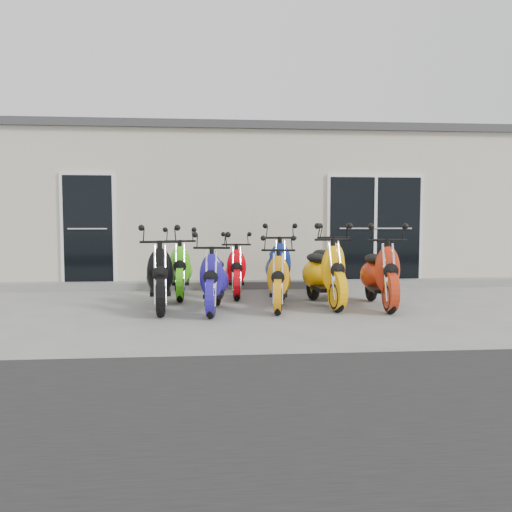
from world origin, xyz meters
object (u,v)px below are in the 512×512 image
object	(u,v)px
scooter_front_orange_a	(279,272)
scooter_back_red	(236,264)
scooter_front_black	(160,267)
scooter_front_blue	(214,271)
scooter_back_green	(181,262)
scooter_back_yellow	(327,259)
scooter_front_orange_b	(324,264)
scooter_back_blue	(278,260)
scooter_front_red	(380,265)

from	to	relation	value
scooter_front_orange_a	scooter_back_red	xyz separation A→B (m)	(-0.60, 1.40, 0.01)
scooter_front_black	scooter_front_blue	size ratio (longest dim) A/B	1.08
scooter_back_green	scooter_back_yellow	bearing A→B (deg)	-3.21
scooter_back_red	scooter_front_blue	bearing A→B (deg)	-103.13
scooter_front_orange_b	scooter_back_yellow	size ratio (longest dim) A/B	1.00
scooter_front_orange_b	scooter_back_blue	size ratio (longest dim) A/B	1.01
scooter_front_black	scooter_front_red	xyz separation A→B (m)	(3.41, -0.00, 0.01)
scooter_front_black	scooter_front_orange_b	bearing A→B (deg)	-2.63
scooter_front_blue	scooter_front_red	distance (m)	2.60
scooter_back_yellow	scooter_front_blue	bearing A→B (deg)	-148.53
scooter_front_black	scooter_back_green	distance (m)	1.31
scooter_front_blue	scooter_back_green	distance (m)	1.59
scooter_back_red	scooter_back_yellow	size ratio (longest dim) A/B	0.89
scooter_front_blue	scooter_front_orange_b	bearing A→B (deg)	16.49
scooter_front_blue	scooter_back_yellow	world-z (taller)	scooter_back_yellow
scooter_front_blue	scooter_front_orange_a	world-z (taller)	scooter_front_blue
scooter_back_red	scooter_back_yellow	bearing A→B (deg)	-2.40
scooter_back_red	scooter_back_blue	distance (m)	0.76
scooter_back_red	scooter_back_yellow	xyz separation A→B (m)	(1.64, -0.10, 0.08)
scooter_front_orange_a	scooter_back_blue	xyz separation A→B (m)	(0.15, 1.30, 0.09)
scooter_front_black	scooter_back_blue	world-z (taller)	scooter_back_blue
scooter_front_black	scooter_back_blue	bearing A→B (deg)	25.84
scooter_back_yellow	scooter_front_orange_a	bearing A→B (deg)	-132.41
scooter_front_black	scooter_back_blue	distance (m)	2.32
scooter_front_orange_b	scooter_back_green	distance (m)	2.58
scooter_back_green	scooter_back_blue	size ratio (longest dim) A/B	0.95
scooter_back_yellow	scooter_front_orange_b	bearing A→B (deg)	-108.89
scooter_front_black	scooter_front_orange_a	distance (m)	1.81
scooter_front_black	scooter_back_yellow	bearing A→B (deg)	16.99
scooter_front_red	scooter_back_red	distance (m)	2.58
scooter_front_orange_a	scooter_back_red	world-z (taller)	scooter_back_red
scooter_back_green	scooter_front_black	bearing A→B (deg)	-102.12
scooter_front_orange_a	scooter_front_red	bearing A→B (deg)	10.52
scooter_front_red	scooter_front_orange_b	bearing A→B (deg)	172.24
scooter_front_orange_a	scooter_back_red	bearing A→B (deg)	121.98
scooter_front_red	scooter_front_blue	bearing A→B (deg)	-171.81
scooter_front_blue	scooter_back_blue	size ratio (longest dim) A/B	0.91
scooter_front_orange_b	scooter_back_green	bearing A→B (deg)	148.08
scooter_front_orange_a	scooter_front_red	distance (m)	1.61
scooter_back_green	scooter_back_blue	xyz separation A→B (m)	(1.73, -0.04, 0.03)
scooter_back_red	scooter_front_orange_b	bearing A→B (deg)	-39.71
scooter_front_orange_b	scooter_front_orange_a	bearing A→B (deg)	-169.42
scooter_back_blue	scooter_back_yellow	size ratio (longest dim) A/B	1.00
scooter_front_orange_b	scooter_back_blue	bearing A→B (deg)	112.85
scooter_front_blue	scooter_back_red	size ratio (longest dim) A/B	1.03
scooter_front_orange_a	scooter_front_orange_b	xyz separation A→B (m)	(0.75, 0.23, 0.09)
scooter_front_blue	scooter_back_green	world-z (taller)	scooter_back_green
scooter_front_orange_a	scooter_front_red	size ratio (longest dim) A/B	0.87
scooter_front_orange_b	scooter_back_blue	distance (m)	1.22
scooter_back_blue	scooter_front_black	bearing A→B (deg)	-144.61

